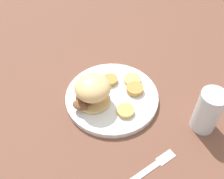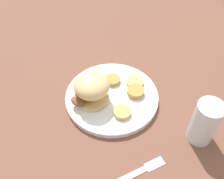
% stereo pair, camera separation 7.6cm
% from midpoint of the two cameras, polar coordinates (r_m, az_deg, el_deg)
% --- Properties ---
extents(ground_plane, '(4.00, 4.00, 0.00)m').
position_cam_midpoint_polar(ground_plane, '(0.81, 2.67, -2.20)').
color(ground_plane, brown).
extents(dinner_plate, '(0.28, 0.28, 0.02)m').
position_cam_midpoint_polar(dinner_plate, '(0.80, 2.69, -1.72)').
color(dinner_plate, white).
rests_on(dinner_plate, ground_plane).
extents(sandwich, '(0.12, 0.12, 0.09)m').
position_cam_midpoint_polar(sandwich, '(0.75, -1.73, 0.14)').
color(sandwich, tan).
rests_on(sandwich, dinner_plate).
extents(potato_round_0, '(0.05, 0.05, 0.01)m').
position_cam_midpoint_polar(potato_round_0, '(0.75, 5.13, -5.09)').
color(potato_round_0, tan).
rests_on(potato_round_0, dinner_plate).
extents(potato_round_1, '(0.05, 0.05, 0.01)m').
position_cam_midpoint_polar(potato_round_1, '(0.83, 7.64, 1.47)').
color(potato_round_1, '#DBB766').
rests_on(potato_round_1, dinner_plate).
extents(potato_round_2, '(0.05, 0.05, 0.02)m').
position_cam_midpoint_polar(potato_round_2, '(0.80, 7.91, -0.66)').
color(potato_round_2, '#BC8942').
rests_on(potato_round_2, dinner_plate).
extents(potato_round_3, '(0.05, 0.05, 0.01)m').
position_cam_midpoint_polar(potato_round_3, '(0.83, 2.80, 1.97)').
color(potato_round_3, '#BC8942').
rests_on(potato_round_3, dinner_plate).
extents(fork, '(0.07, 0.15, 0.00)m').
position_cam_midpoint_polar(fork, '(0.69, 9.18, -17.43)').
color(fork, silver).
rests_on(fork, ground_plane).
extents(drinking_glass, '(0.07, 0.07, 0.13)m').
position_cam_midpoint_polar(drinking_glass, '(0.73, 22.39, -6.83)').
color(drinking_glass, silver).
rests_on(drinking_glass, ground_plane).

